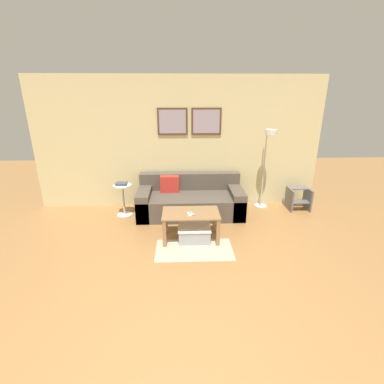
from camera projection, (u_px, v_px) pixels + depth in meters
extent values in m
plane|color=#A87542|center=(178.00, 378.00, 2.30)|extent=(16.00, 16.00, 0.00)
cube|color=beige|center=(178.00, 144.00, 5.45)|extent=(5.60, 0.06, 2.55)
cube|color=#513823|center=(173.00, 122.00, 5.26)|extent=(0.57, 0.02, 0.50)
cube|color=#A393A8|center=(172.00, 122.00, 5.25)|extent=(0.50, 0.01, 0.43)
cube|color=#513823|center=(206.00, 121.00, 5.28)|extent=(0.57, 0.02, 0.50)
cube|color=#A393A8|center=(206.00, 122.00, 5.27)|extent=(0.50, 0.01, 0.43)
cube|color=#C1B299|center=(194.00, 250.00, 4.18)|extent=(1.16, 0.63, 0.01)
cube|color=brown|center=(190.00, 204.00, 5.34)|extent=(1.98, 0.89, 0.40)
cube|color=brown|center=(190.00, 181.00, 5.54)|extent=(1.98, 0.20, 0.33)
cube|color=brown|center=(145.00, 202.00, 5.29)|extent=(0.24, 0.89, 0.52)
cube|color=brown|center=(235.00, 201.00, 5.35)|extent=(0.24, 0.89, 0.52)
cube|color=red|center=(170.00, 184.00, 5.37)|extent=(0.36, 0.14, 0.32)
cube|color=#997047|center=(191.00, 213.00, 4.35)|extent=(0.89, 0.53, 0.02)
cube|color=#997047|center=(164.00, 234.00, 4.20)|extent=(0.06, 0.06, 0.44)
cube|color=#997047|center=(218.00, 233.00, 4.23)|extent=(0.06, 0.06, 0.44)
cube|color=#997047|center=(166.00, 220.00, 4.63)|extent=(0.06, 0.06, 0.44)
cube|color=#997047|center=(215.00, 220.00, 4.66)|extent=(0.06, 0.06, 0.44)
cube|color=#9EA3A8|center=(194.00, 234.00, 4.43)|extent=(0.49, 0.38, 0.21)
cube|color=silver|center=(194.00, 227.00, 4.39)|extent=(0.51, 0.40, 0.02)
cylinder|color=silver|center=(260.00, 206.00, 5.76)|extent=(0.27, 0.27, 0.02)
cylinder|color=silver|center=(264.00, 169.00, 5.50)|extent=(0.03, 0.03, 1.56)
cylinder|color=silver|center=(269.00, 130.00, 5.12)|extent=(0.02, 0.23, 0.02)
cylinder|color=white|center=(271.00, 132.00, 5.02)|extent=(0.21, 0.21, 0.09)
cylinder|color=silver|center=(125.00, 214.00, 5.36)|extent=(0.29, 0.29, 0.01)
cylinder|color=silver|center=(124.00, 200.00, 5.26)|extent=(0.04, 0.04, 0.57)
cylinder|color=silver|center=(122.00, 185.00, 5.16)|extent=(0.35, 0.35, 0.02)
cube|color=#335199|center=(122.00, 184.00, 5.16)|extent=(0.19, 0.14, 0.02)
cube|color=#4C4C51|center=(121.00, 183.00, 5.16)|extent=(0.21, 0.16, 0.02)
cube|color=#99999E|center=(192.00, 214.00, 4.28)|extent=(0.10, 0.15, 0.02)
cube|color=silver|center=(190.00, 214.00, 4.28)|extent=(0.09, 0.15, 0.01)
cube|color=slate|center=(289.00, 199.00, 5.56)|extent=(0.03, 0.39, 0.43)
cube|color=slate|center=(308.00, 199.00, 5.57)|extent=(0.03, 0.39, 0.43)
cube|color=slate|center=(300.00, 202.00, 5.51)|extent=(0.35, 0.18, 0.02)
cube|color=slate|center=(298.00, 188.00, 5.56)|extent=(0.35, 0.18, 0.02)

